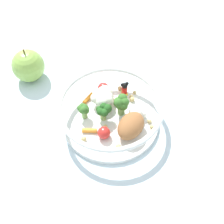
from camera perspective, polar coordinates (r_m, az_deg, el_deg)
name	(u,v)px	position (r m, az deg, el deg)	size (l,w,h in m)	color
ground_plane	(112,125)	(0.68, -0.08, -2.53)	(2.40, 2.40, 0.00)	silver
food_container	(113,111)	(0.66, 0.23, 0.10)	(0.23, 0.23, 0.06)	white
loose_apple	(28,66)	(0.77, -15.44, 8.37)	(0.08, 0.08, 0.09)	#8CB74C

